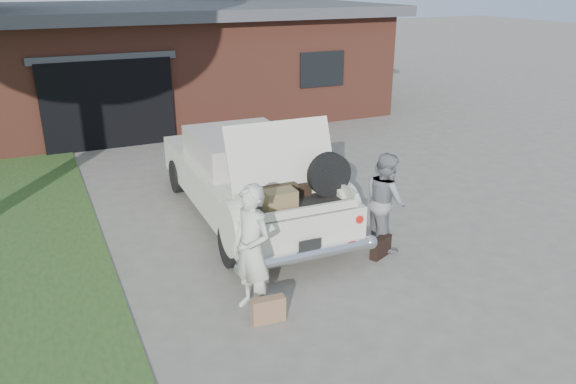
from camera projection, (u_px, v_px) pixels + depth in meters
name	position (u px, v px, depth m)	size (l,w,h in m)	color
ground	(305.00, 276.00, 8.18)	(90.00, 90.00, 0.00)	gray
house	(171.00, 59.00, 17.68)	(12.80, 7.80, 3.30)	brown
sedan	(248.00, 177.00, 9.96)	(2.12, 5.20, 2.07)	beige
woman_left	(252.00, 250.00, 7.05)	(0.63, 0.41, 1.73)	beige
woman_right	(385.00, 201.00, 8.84)	(0.76, 0.59, 1.56)	gray
suitcase_left	(268.00, 310.00, 7.04)	(0.43, 0.14, 0.33)	#966C4C
suitcase_right	(381.00, 247.00, 8.69)	(0.42, 0.13, 0.32)	black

